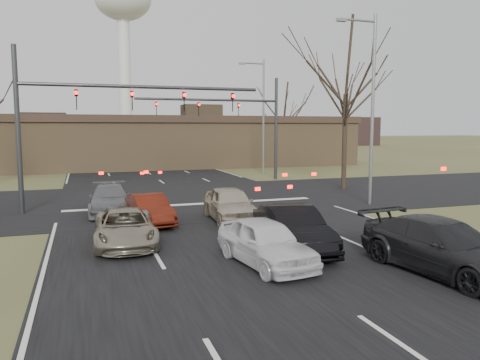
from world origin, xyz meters
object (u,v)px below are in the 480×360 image
object	(u,v)px
car_white_sedan	(265,242)
mast_arm_far	(242,116)
building	(159,141)
car_silver_suv	(125,228)
car_red_ahead	(150,209)
mast_arm_near	(90,109)
streetlight_right_far	(262,111)
car_charcoal_sedan	(443,247)
streetlight_right_near	(370,100)
car_black_hatch	(293,229)
car_grey_ahead	(110,199)
water_tower	(123,8)
car_silver_ahead	(230,204)

from	to	relation	value
car_white_sedan	mast_arm_far	bearing A→B (deg)	65.22
building	mast_arm_far	bearing A→B (deg)	-74.42
car_silver_suv	car_red_ahead	xyz separation A→B (m)	(1.32, 3.35, 0.01)
mast_arm_near	streetlight_right_far	world-z (taller)	streetlight_right_far
car_charcoal_sedan	car_red_ahead	world-z (taller)	car_charcoal_sedan
streetlight_right_near	car_silver_suv	bearing A→B (deg)	-160.13
mast_arm_far	car_charcoal_sedan	bearing A→B (deg)	-95.21
streetlight_right_far	car_black_hatch	distance (m)	26.19
mast_arm_near	car_grey_ahead	bearing A→B (deg)	-57.26
water_tower	car_silver_ahead	bearing A→B (deg)	-92.82
mast_arm_near	car_white_sedan	size ratio (longest dim) A/B	2.91
car_silver_ahead	streetlight_right_far	bearing A→B (deg)	68.09
car_black_hatch	car_grey_ahead	world-z (taller)	car_black_hatch
mast_arm_near	car_red_ahead	distance (m)	6.63
building	streetlight_right_far	distance (m)	13.53
car_grey_ahead	building	bearing A→B (deg)	78.88
building	car_grey_ahead	distance (m)	27.04
water_tower	car_red_ahead	distance (m)	117.06
car_grey_ahead	streetlight_right_far	bearing A→B (deg)	50.50
car_charcoal_sedan	car_grey_ahead	world-z (taller)	car_charcoal_sedan
water_tower	streetlight_right_far	xyz separation A→B (m)	(3.32, -93.00, -29.88)
car_red_ahead	car_silver_ahead	xyz separation A→B (m)	(3.50, -0.46, 0.12)
streetlight_right_near	car_red_ahead	world-z (taller)	streetlight_right_near
building	mast_arm_far	distance (m)	15.75
water_tower	car_silver_suv	xyz separation A→B (m)	(-10.32, -114.75, -34.84)
mast_arm_far	car_white_sedan	world-z (taller)	mast_arm_far
water_tower	car_black_hatch	xyz separation A→B (m)	(-5.02, -117.36, -34.72)
mast_arm_near	car_silver_suv	world-z (taller)	mast_arm_near
building	car_silver_suv	xyz separation A→B (m)	(-6.32, -32.75, -2.04)
car_grey_ahead	car_silver_ahead	size ratio (longest dim) A/B	1.07
water_tower	streetlight_right_near	distance (m)	114.02
water_tower	mast_arm_far	size ratio (longest dim) A/B	4.00
mast_arm_near	mast_arm_far	world-z (taller)	same
car_white_sedan	car_charcoal_sedan	distance (m)	5.09
car_black_hatch	car_charcoal_sedan	xyz separation A→B (m)	(3.02, -3.59, 0.02)
car_charcoal_sedan	car_red_ahead	size ratio (longest dim) A/B	1.36
water_tower	car_white_sedan	world-z (taller)	water_tower
car_silver_suv	car_silver_ahead	bearing A→B (deg)	33.55
water_tower	car_red_ahead	size ratio (longest dim) A/B	11.39
building	car_silver_ahead	xyz separation A→B (m)	(-1.50, -29.86, -1.90)
streetlight_right_near	car_white_sedan	size ratio (longest dim) A/B	2.40
streetlight_right_far	car_silver_suv	xyz separation A→B (m)	(-13.64, -21.75, -4.96)
car_charcoal_sedan	car_silver_ahead	xyz separation A→B (m)	(-3.50, 9.09, -0.01)
water_tower	streetlight_right_far	distance (m)	97.74
building	car_black_hatch	xyz separation A→B (m)	(-1.02, -35.36, -1.91)
car_silver_suv	car_white_sedan	world-z (taller)	car_white_sedan
car_grey_ahead	car_red_ahead	world-z (taller)	car_grey_ahead
building	streetlight_right_far	xyz separation A→B (m)	(7.32, -11.00, 2.92)
streetlight_right_far	car_charcoal_sedan	world-z (taller)	streetlight_right_far
streetlight_right_near	car_red_ahead	size ratio (longest dim) A/B	2.56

